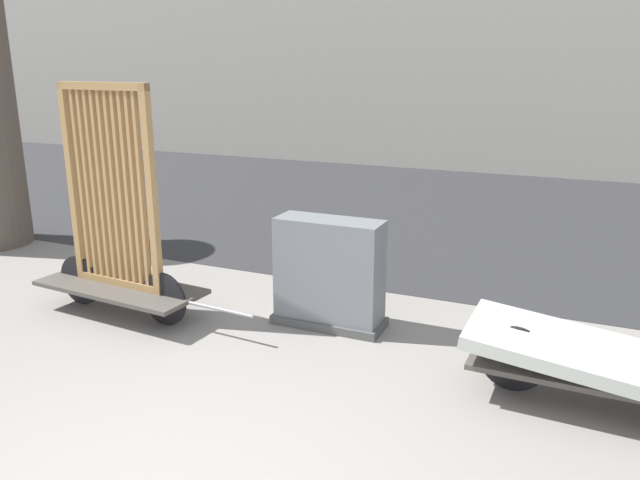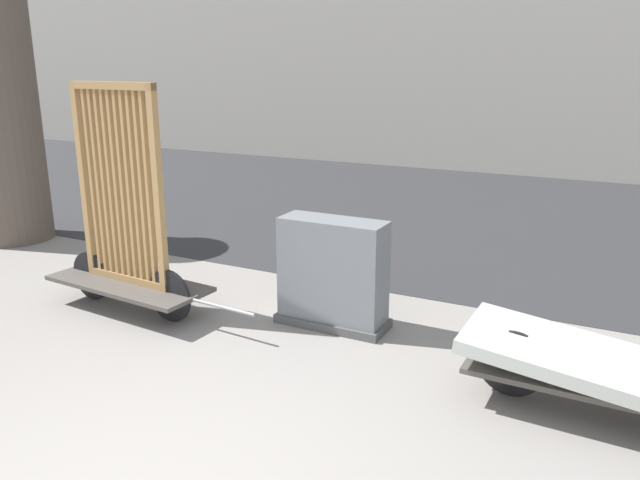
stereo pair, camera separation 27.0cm
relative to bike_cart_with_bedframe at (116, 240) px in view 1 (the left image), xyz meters
The scene contains 4 objects.
road_strip 6.05m from the bike_cart_with_bedframe, 69.40° to the left, with size 56.00×8.03×0.01m.
bike_cart_with_bedframe is the anchor object (origin of this frame).
bike_cart_with_mattress 4.25m from the bike_cart_with_bedframe, ahead, with size 2.45×0.83×0.53m.
utility_cabinet 2.05m from the bike_cart_with_bedframe, 16.25° to the left, with size 1.04×0.42×1.02m.
Camera 1 is at (1.94, -2.09, 2.36)m, focal length 35.00 mm.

